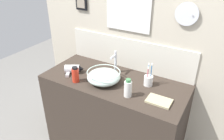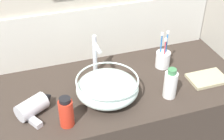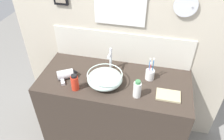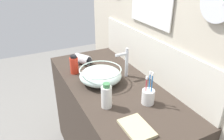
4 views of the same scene
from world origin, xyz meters
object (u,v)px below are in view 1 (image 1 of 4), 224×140
hair_drier (74,69)px  faucet (115,61)px  toothbrush_cup (148,80)px  hand_towel (159,101)px  shampoo_bottle (128,88)px  glass_bowl_sink (104,76)px  soap_dispenser (75,75)px

hair_drier → faucet: bearing=30.7°
toothbrush_cup → hand_towel: (0.16, -0.18, -0.04)m
shampoo_bottle → hand_towel: bearing=12.4°
glass_bowl_sink → toothbrush_cup: 0.39m
soap_dispenser → hand_towel: size_ratio=0.77×
faucet → hair_drier: 0.40m
hair_drier → hand_towel: hair_drier is taller
faucet → soap_dispenser: (-0.22, -0.32, -0.06)m
faucet → hand_towel: 0.58m
glass_bowl_sink → faucet: 0.21m
glass_bowl_sink → soap_dispenser: soap_dispenser is taller
glass_bowl_sink → faucet: (-0.00, 0.20, 0.07)m
faucet → hair_drier: bearing=-149.3°
hand_towel → faucet: bearing=156.2°
hand_towel → shampoo_bottle: bearing=-167.6°
toothbrush_cup → shampoo_bottle: toothbrush_cup is taller
glass_bowl_sink → faucet: bearing=90.0°
soap_dispenser → shampoo_bottle: bearing=3.8°
hand_towel → toothbrush_cup: bearing=132.1°
shampoo_bottle → toothbrush_cup: bearing=71.7°
glass_bowl_sink → soap_dispenser: size_ratio=2.04×
glass_bowl_sink → toothbrush_cup: size_ratio=1.39×
glass_bowl_sink → soap_dispenser: bearing=-151.1°
hair_drier → toothbrush_cup: toothbrush_cup is taller
toothbrush_cup → hand_towel: toothbrush_cup is taller
toothbrush_cup → soap_dispenser: size_ratio=1.46×
faucet → shampoo_bottle: faucet is taller
soap_dispenser → shampoo_bottle: (0.50, 0.03, 0.00)m
soap_dispenser → shampoo_bottle: size_ratio=0.93×
shampoo_bottle → hand_towel: (0.24, 0.05, -0.06)m
glass_bowl_sink → hair_drier: (-0.34, -0.00, -0.02)m
soap_dispenser → hand_towel: soap_dispenser is taller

